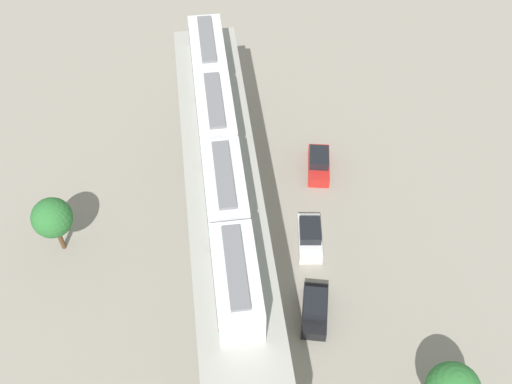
{
  "coord_description": "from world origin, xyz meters",
  "views": [
    {
      "loc": [
        -1.31,
        -27.74,
        41.58
      ],
      "look_at": [
        2.5,
        2.02,
        4.92
      ],
      "focal_mm": 44.5,
      "sensor_mm": 36.0,
      "label": 1
    }
  ],
  "objects_px": {
    "train": "(220,151)",
    "parked_car_black": "(315,309)",
    "tree_mid_lot": "(52,218)",
    "parked_car_red": "(319,163)",
    "parked_car_white": "(310,236)"
  },
  "relations": [
    {
      "from": "parked_car_red",
      "to": "tree_mid_lot",
      "type": "bearing_deg",
      "value": -154.84
    },
    {
      "from": "parked_car_black",
      "to": "parked_car_white",
      "type": "bearing_deg",
      "value": 96.18
    },
    {
      "from": "parked_car_black",
      "to": "tree_mid_lot",
      "type": "height_order",
      "value": "tree_mid_lot"
    },
    {
      "from": "parked_car_white",
      "to": "tree_mid_lot",
      "type": "xyz_separation_m",
      "value": [
        -19.35,
        1.95,
        3.1
      ]
    },
    {
      "from": "parked_car_white",
      "to": "parked_car_black",
      "type": "distance_m",
      "value": 6.43
    },
    {
      "from": "train",
      "to": "parked_car_black",
      "type": "relative_size",
      "value": 6.1
    },
    {
      "from": "train",
      "to": "tree_mid_lot",
      "type": "xyz_separation_m",
      "value": [
        -12.78,
        0.32,
        -5.89
      ]
    },
    {
      "from": "parked_car_red",
      "to": "parked_car_white",
      "type": "xyz_separation_m",
      "value": [
        -2.16,
        -7.5,
        0.0
      ]
    },
    {
      "from": "parked_car_black",
      "to": "tree_mid_lot",
      "type": "distance_m",
      "value": 20.57
    },
    {
      "from": "parked_car_black",
      "to": "train",
      "type": "bearing_deg",
      "value": 139.08
    },
    {
      "from": "tree_mid_lot",
      "to": "parked_car_white",
      "type": "bearing_deg",
      "value": -5.75
    },
    {
      "from": "train",
      "to": "parked_car_black",
      "type": "bearing_deg",
      "value": -54.23
    },
    {
      "from": "parked_car_red",
      "to": "parked_car_white",
      "type": "bearing_deg",
      "value": -95.4
    },
    {
      "from": "parked_car_red",
      "to": "parked_car_black",
      "type": "distance_m",
      "value": 14.2
    },
    {
      "from": "train",
      "to": "parked_car_white",
      "type": "xyz_separation_m",
      "value": [
        6.57,
        -1.63,
        -8.99
      ]
    }
  ]
}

